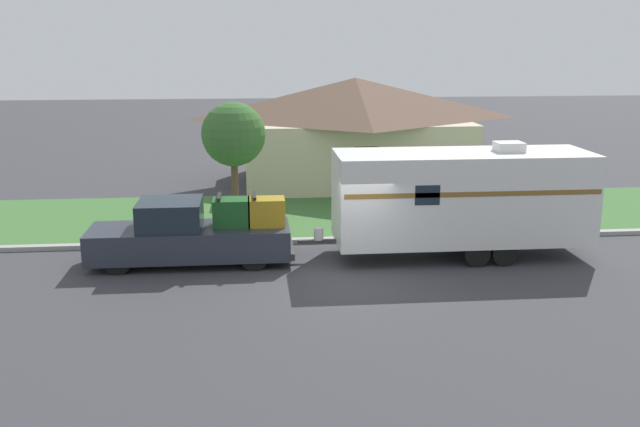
% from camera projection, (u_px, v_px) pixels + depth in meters
% --- Properties ---
extents(ground_plane, '(120.00, 120.00, 0.00)m').
position_uv_depth(ground_plane, '(351.00, 280.00, 19.25)').
color(ground_plane, '#38383D').
extents(curb_strip, '(80.00, 0.30, 0.14)m').
position_uv_depth(curb_strip, '(335.00, 240.00, 22.85)').
color(curb_strip, '#999993').
rests_on(curb_strip, ground_plane).
extents(lawn_strip, '(80.00, 7.00, 0.03)m').
position_uv_depth(lawn_strip, '(324.00, 214.00, 26.39)').
color(lawn_strip, '#3D6B33').
rests_on(lawn_strip, ground_plane).
extents(house_across_street, '(10.50, 7.05, 4.67)m').
position_uv_depth(house_across_street, '(355.00, 129.00, 31.85)').
color(house_across_street, beige).
rests_on(house_across_street, ground_plane).
extents(pickup_truck, '(5.84, 1.92, 2.01)m').
position_uv_depth(pickup_truck, '(193.00, 234.00, 20.51)').
color(pickup_truck, black).
rests_on(pickup_truck, ground_plane).
extents(travel_trailer, '(8.61, 2.46, 3.42)m').
position_uv_depth(travel_trailer, '(462.00, 197.00, 21.02)').
color(travel_trailer, black).
rests_on(travel_trailer, ground_plane).
extents(mailbox, '(0.48, 0.20, 1.41)m').
position_uv_depth(mailbox, '(528.00, 199.00, 24.10)').
color(mailbox, brown).
rests_on(mailbox, ground_plane).
extents(tree_in_yard, '(2.21, 2.21, 4.26)m').
position_uv_depth(tree_in_yard, '(233.00, 135.00, 24.42)').
color(tree_in_yard, brown).
rests_on(tree_in_yard, ground_plane).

